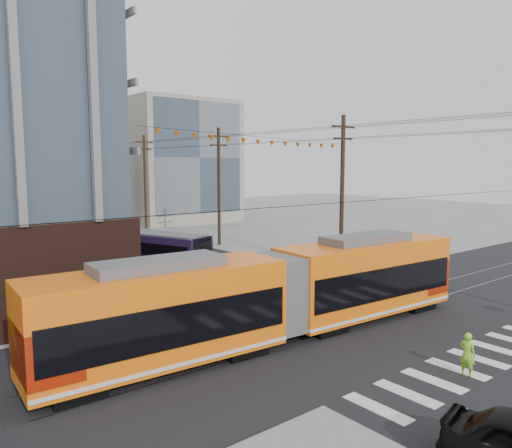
% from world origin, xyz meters
% --- Properties ---
extents(ground, '(160.00, 160.00, 0.00)m').
position_xyz_m(ground, '(0.00, 0.00, 0.00)').
color(ground, slate).
extents(bg_bldg_ne_near, '(14.00, 14.00, 16.00)m').
position_xyz_m(bg_bldg_ne_near, '(16.00, 48.00, 8.00)').
color(bg_bldg_ne_near, gray).
rests_on(bg_bldg_ne_near, ground).
extents(bg_bldg_ne_far, '(16.00, 16.00, 14.00)m').
position_xyz_m(bg_bldg_ne_far, '(18.00, 68.00, 7.00)').
color(bg_bldg_ne_far, '#8C99A5').
rests_on(bg_bldg_ne_far, ground).
extents(utility_pole_far, '(0.30, 0.30, 11.00)m').
position_xyz_m(utility_pole_far, '(8.50, 56.00, 5.50)').
color(utility_pole_far, black).
rests_on(utility_pole_far, ground).
extents(streetcar, '(21.04, 4.27, 4.03)m').
position_xyz_m(streetcar, '(-3.87, 3.72, 2.01)').
color(streetcar, orange).
rests_on(streetcar, ground).
extents(city_bus, '(6.09, 11.07, 3.10)m').
position_xyz_m(city_bus, '(-2.58, 19.83, 1.55)').
color(city_bus, '#25163F').
rests_on(city_bus, ground).
extents(parked_car_silver, '(2.16, 4.77, 1.52)m').
position_xyz_m(parked_car_silver, '(-5.03, 14.53, 0.76)').
color(parked_car_silver, '#949FAB').
rests_on(parked_car_silver, ground).
extents(parked_car_white, '(2.53, 4.89, 1.36)m').
position_xyz_m(parked_car_white, '(-5.14, 20.27, 0.68)').
color(parked_car_white, silver).
rests_on(parked_car_white, ground).
extents(parked_car_grey, '(2.51, 5.14, 1.41)m').
position_xyz_m(parked_car_grey, '(-4.93, 23.41, 0.70)').
color(parked_car_grey, '#565656').
rests_on(parked_car_grey, ground).
extents(pedestrian, '(0.41, 0.61, 1.62)m').
position_xyz_m(pedestrian, '(-1.06, -3.49, 0.81)').
color(pedestrian, '#87D928').
rests_on(pedestrian, ground).
extents(jersey_barrier, '(1.86, 4.32, 0.84)m').
position_xyz_m(jersey_barrier, '(8.30, 13.96, 0.42)').
color(jersey_barrier, gray).
rests_on(jersey_barrier, ground).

